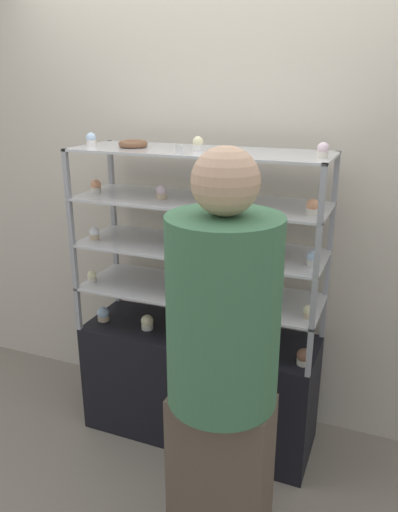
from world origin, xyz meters
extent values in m
plane|color=gray|center=(0.00, 0.00, 0.00)|extent=(20.00, 20.00, 0.00)
cube|color=beige|center=(0.00, 0.36, 1.30)|extent=(8.00, 0.05, 2.60)
cube|color=black|center=(0.00, 0.00, 0.31)|extent=(1.25, 0.43, 0.63)
cube|color=#99999E|center=(-0.61, 0.20, 0.75)|extent=(0.02, 0.02, 0.24)
cube|color=#99999E|center=(0.61, 0.20, 0.75)|extent=(0.02, 0.02, 0.24)
cube|color=#99999E|center=(-0.61, -0.20, 0.75)|extent=(0.02, 0.02, 0.24)
cube|color=#99999E|center=(0.61, -0.20, 0.75)|extent=(0.02, 0.02, 0.24)
cube|color=silver|center=(0.00, 0.00, 0.86)|extent=(1.25, 0.43, 0.01)
cube|color=#99999E|center=(-0.61, 0.20, 0.99)|extent=(0.02, 0.02, 0.24)
cube|color=#99999E|center=(0.61, 0.20, 0.99)|extent=(0.02, 0.02, 0.24)
cube|color=#99999E|center=(-0.61, -0.20, 0.99)|extent=(0.02, 0.02, 0.24)
cube|color=#99999E|center=(0.61, -0.20, 0.99)|extent=(0.02, 0.02, 0.24)
cube|color=silver|center=(0.00, 0.00, 1.10)|extent=(1.25, 0.43, 0.01)
cube|color=#99999E|center=(-0.61, 0.20, 1.23)|extent=(0.02, 0.02, 0.24)
cube|color=#99999E|center=(0.61, 0.20, 1.23)|extent=(0.02, 0.02, 0.24)
cube|color=#99999E|center=(-0.61, -0.20, 1.23)|extent=(0.02, 0.02, 0.24)
cube|color=#99999E|center=(0.61, -0.20, 1.23)|extent=(0.02, 0.02, 0.24)
cube|color=silver|center=(0.00, 0.00, 1.34)|extent=(1.25, 0.43, 0.01)
cube|color=#99999E|center=(-0.61, 0.20, 1.47)|extent=(0.02, 0.02, 0.24)
cube|color=#99999E|center=(0.61, 0.20, 1.47)|extent=(0.02, 0.02, 0.24)
cube|color=#99999E|center=(-0.61, -0.20, 1.47)|extent=(0.02, 0.02, 0.24)
cube|color=#99999E|center=(0.61, -0.20, 1.47)|extent=(0.02, 0.02, 0.24)
cube|color=silver|center=(0.00, 0.00, 1.58)|extent=(1.25, 0.43, 0.01)
cylinder|color=brown|center=(-0.07, 0.03, 0.68)|extent=(0.20, 0.20, 0.10)
cylinder|color=white|center=(-0.07, 0.03, 0.73)|extent=(0.21, 0.21, 0.02)
cube|color=#C66660|center=(0.30, -0.01, 1.13)|extent=(0.23, 0.13, 0.05)
cube|color=silver|center=(0.30, -0.01, 1.17)|extent=(0.24, 0.14, 0.01)
cylinder|color=#CCB28C|center=(-0.55, -0.07, 0.64)|extent=(0.06, 0.06, 0.03)
sphere|color=silver|center=(-0.55, -0.07, 0.68)|extent=(0.07, 0.07, 0.07)
cylinder|color=beige|center=(-0.28, -0.06, 0.64)|extent=(0.06, 0.06, 0.03)
sphere|color=#F4EAB2|center=(-0.28, -0.06, 0.68)|extent=(0.07, 0.07, 0.07)
cylinder|color=#CCB28C|center=(0.30, -0.09, 0.64)|extent=(0.06, 0.06, 0.03)
sphere|color=silver|center=(0.30, -0.09, 0.68)|extent=(0.07, 0.07, 0.07)
cylinder|color=beige|center=(0.58, -0.11, 0.64)|extent=(0.06, 0.06, 0.03)
sphere|color=#8C5B42|center=(0.58, -0.11, 0.68)|extent=(0.07, 0.07, 0.07)
cube|color=white|center=(0.08, -0.20, 0.65)|extent=(0.04, 0.00, 0.04)
cylinder|color=beige|center=(-0.59, -0.10, 0.88)|extent=(0.05, 0.05, 0.03)
sphere|color=#F4EAB2|center=(-0.59, -0.10, 0.91)|extent=(0.05, 0.05, 0.05)
cylinder|color=#CCB28C|center=(-0.01, -0.05, 0.88)|extent=(0.05, 0.05, 0.03)
sphere|color=white|center=(-0.01, -0.05, 0.91)|extent=(0.05, 0.05, 0.05)
cylinder|color=#CCB28C|center=(0.58, -0.10, 0.88)|extent=(0.05, 0.05, 0.03)
sphere|color=#F4EAB2|center=(0.58, -0.10, 0.91)|extent=(0.05, 0.05, 0.05)
cube|color=white|center=(0.40, -0.20, 0.89)|extent=(0.04, 0.00, 0.04)
cylinder|color=#CCB28C|center=(-0.56, -0.08, 1.12)|extent=(0.05, 0.05, 0.03)
sphere|color=white|center=(-0.56, -0.08, 1.15)|extent=(0.05, 0.05, 0.05)
cylinder|color=#CCB28C|center=(0.01, -0.08, 1.12)|extent=(0.05, 0.05, 0.03)
sphere|color=silver|center=(0.01, -0.08, 1.15)|extent=(0.05, 0.05, 0.05)
cylinder|color=white|center=(0.57, -0.05, 1.12)|extent=(0.05, 0.05, 0.03)
sphere|color=silver|center=(0.57, -0.05, 1.15)|extent=(0.05, 0.05, 0.05)
cube|color=white|center=(-0.07, -0.20, 1.13)|extent=(0.04, 0.00, 0.04)
cylinder|color=beige|center=(-0.56, -0.04, 1.36)|extent=(0.05, 0.05, 0.03)
sphere|color=#E5996B|center=(-0.56, -0.04, 1.39)|extent=(0.05, 0.05, 0.05)
cylinder|color=#CCB28C|center=(-0.18, -0.04, 1.36)|extent=(0.05, 0.05, 0.03)
sphere|color=silver|center=(-0.18, -0.04, 1.39)|extent=(0.05, 0.05, 0.05)
cylinder|color=beige|center=(0.19, -0.05, 1.36)|extent=(0.05, 0.05, 0.03)
sphere|color=silver|center=(0.19, -0.05, 1.39)|extent=(0.05, 0.05, 0.05)
cylinder|color=beige|center=(0.56, -0.08, 1.36)|extent=(0.05, 0.05, 0.03)
sphere|color=#E5996B|center=(0.56, -0.08, 1.39)|extent=(0.05, 0.05, 0.05)
cube|color=white|center=(0.32, -0.20, 1.37)|extent=(0.04, 0.00, 0.04)
cylinder|color=white|center=(-0.56, -0.05, 1.60)|extent=(0.05, 0.05, 0.03)
sphere|color=silver|center=(-0.56, -0.05, 1.63)|extent=(0.05, 0.05, 0.05)
cylinder|color=white|center=(0.01, -0.04, 1.60)|extent=(0.05, 0.05, 0.03)
sphere|color=#F4EAB2|center=(0.01, -0.04, 1.63)|extent=(0.05, 0.05, 0.05)
cylinder|color=beige|center=(0.58, -0.07, 1.60)|extent=(0.05, 0.05, 0.03)
sphere|color=silver|center=(0.58, -0.07, 1.63)|extent=(0.05, 0.05, 0.05)
cube|color=white|center=(-0.01, -0.20, 1.61)|extent=(0.04, 0.00, 0.04)
torus|color=brown|center=(-0.34, -0.02, 1.61)|extent=(0.14, 0.14, 0.03)
cube|color=brown|center=(0.39, -0.73, 0.40)|extent=(0.38, 0.21, 0.79)
cylinder|color=#3F724C|center=(0.39, -0.73, 1.14)|extent=(0.40, 0.40, 0.69)
sphere|color=tan|center=(0.39, -0.73, 1.59)|extent=(0.22, 0.22, 0.22)
camera|label=1|loc=(0.89, -2.21, 1.88)|focal=35.00mm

